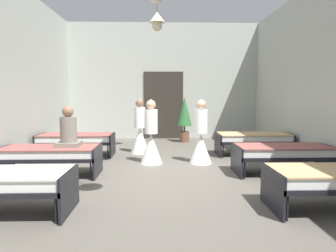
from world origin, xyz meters
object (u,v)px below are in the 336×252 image
Objects in this scene: nurse_near_aisle at (201,141)px; nurse_mid_aisle at (140,134)px; bed_left_row_1 at (50,154)px; nurse_far_aisle at (151,141)px; potted_plant at (184,115)px; bed_right_row_2 at (253,138)px; bed_left_row_2 at (76,139)px; patient_seated_primary at (68,131)px; bed_right_row_1 at (283,152)px.

nurse_mid_aisle is (-1.48, 1.24, 0.00)m from nurse_near_aisle.
nurse_mid_aisle is at bearing 53.99° from bed_left_row_1.
nurse_far_aisle is 0.99× the size of potted_plant.
nurse_mid_aisle is (-3.00, 0.34, 0.09)m from bed_right_row_2.
potted_plant is (3.00, 2.21, 0.47)m from bed_left_row_2.
nurse_far_aisle is at bearing 120.31° from nurse_mid_aisle.
nurse_mid_aisle reaches higher than bed_left_row_2.
nurse_near_aisle is 1.94m from nurse_mid_aisle.
patient_seated_primary reaches higher than bed_right_row_2.
nurse_far_aisle reaches higher than patient_seated_primary.
nurse_mid_aisle reaches higher than bed_right_row_2.
nurse_near_aisle is (3.11, -0.91, 0.09)m from bed_left_row_2.
potted_plant is (-0.11, 3.12, 0.38)m from nurse_near_aisle.
bed_right_row_2 is (4.63, 0.00, 0.00)m from bed_left_row_2.
bed_right_row_2 is at bearing 176.54° from nurse_near_aisle.
nurse_mid_aisle is at bearing 143.32° from bed_right_row_1.
nurse_mid_aisle is 1.00× the size of nurse_far_aisle.
bed_right_row_2 is 2.82m from nurse_far_aisle.
nurse_mid_aisle is at bearing 59.35° from patient_seated_primary.
patient_seated_primary reaches higher than bed_left_row_1.
bed_right_row_1 is 2.38× the size of patient_seated_primary.
patient_seated_primary is at bearing -79.09° from bed_left_row_2.
potted_plant reaches higher than nurse_far_aisle.
patient_seated_primary is (-1.27, -2.15, 0.34)m from nurse_mid_aisle.
bed_left_row_1 is 1.28× the size of nurse_far_aisle.
nurse_far_aisle is at bearing 159.59° from bed_right_row_1.
nurse_near_aisle is at bearing -16.28° from bed_left_row_2.
nurse_near_aisle is (-1.52, 0.99, 0.09)m from bed_right_row_1.
nurse_near_aisle reaches higher than patient_seated_primary.
patient_seated_primary is at bearing 74.57° from nurse_mid_aisle.
potted_plant is (3.00, 4.11, 0.47)m from bed_left_row_1.
bed_right_row_1 is at bearing 129.85° from nurse_far_aisle.
bed_left_row_1 is at bearing -126.05° from potted_plant.
potted_plant is at bearing -110.88° from nurse_mid_aisle.
nurse_near_aisle reaches higher than bed_left_row_2.
bed_right_row_1 is 4.45m from potted_plant.
bed_left_row_2 is at bearing 26.88° from nurse_mid_aisle.
bed_right_row_2 is at bearing 169.07° from nurse_far_aisle.
nurse_far_aisle is at bearing 26.85° from bed_left_row_1.
bed_left_row_1 is at bearing -166.42° from patient_seated_primary.
bed_right_row_1 is at bearing -22.33° from bed_left_row_2.
bed_left_row_1 is 1.90m from bed_left_row_2.
potted_plant is at bearing 111.61° from bed_right_row_1.
patient_seated_primary is (-4.28, 0.08, 0.43)m from bed_right_row_1.
nurse_mid_aisle reaches higher than bed_left_row_1.
bed_right_row_2 is at bearing 23.01° from patient_seated_primary.
patient_seated_primary is (-2.76, -0.91, 0.34)m from nurse_near_aisle.
potted_plant reaches higher than bed_right_row_1.
nurse_far_aisle reaches higher than bed_left_row_1.
nurse_far_aisle is (1.96, 0.99, 0.09)m from bed_left_row_1.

